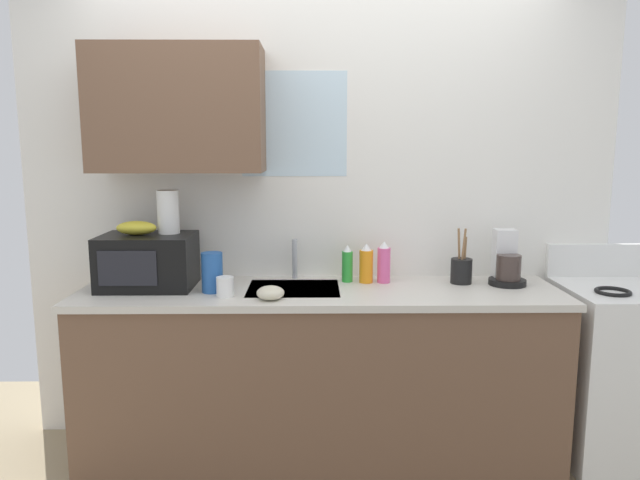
{
  "coord_description": "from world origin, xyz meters",
  "views": [
    {
      "loc": [
        -0.03,
        -2.87,
        1.61
      ],
      "look_at": [
        0.0,
        0.0,
        1.15
      ],
      "focal_mm": 32.97,
      "sensor_mm": 36.0,
      "label": 1
    }
  ],
  "objects_px": {
    "dish_soap_bottle_green": "(347,265)",
    "small_bowl": "(270,293)",
    "stove_range": "(619,371)",
    "paper_towel_roll": "(168,212)",
    "dish_soap_bottle_pink": "(384,263)",
    "mug_white": "(225,287)",
    "cereal_canister": "(212,272)",
    "microwave": "(148,261)",
    "coffee_maker": "(506,264)",
    "banana_bunch": "(136,228)",
    "dish_soap_bottle_orange": "(366,264)",
    "utensil_crock": "(461,270)"
  },
  "relations": [
    {
      "from": "coffee_maker",
      "to": "utensil_crock",
      "type": "xyz_separation_m",
      "value": [
        -0.23,
        0.01,
        -0.03
      ]
    },
    {
      "from": "dish_soap_bottle_green",
      "to": "cereal_canister",
      "type": "xyz_separation_m",
      "value": [
        -0.68,
        -0.22,
        0.01
      ]
    },
    {
      "from": "banana_bunch",
      "to": "microwave",
      "type": "bearing_deg",
      "value": -1.8
    },
    {
      "from": "microwave",
      "to": "utensil_crock",
      "type": "height_order",
      "value": "utensil_crock"
    },
    {
      "from": "paper_towel_roll",
      "to": "dish_soap_bottle_orange",
      "type": "relative_size",
      "value": 1.06
    },
    {
      "from": "paper_towel_roll",
      "to": "small_bowl",
      "type": "relative_size",
      "value": 1.69
    },
    {
      "from": "dish_soap_bottle_pink",
      "to": "cereal_canister",
      "type": "distance_m",
      "value": 0.89
    },
    {
      "from": "dish_soap_bottle_green",
      "to": "small_bowl",
      "type": "height_order",
      "value": "dish_soap_bottle_green"
    },
    {
      "from": "dish_soap_bottle_pink",
      "to": "mug_white",
      "type": "relative_size",
      "value": 2.31
    },
    {
      "from": "stove_range",
      "to": "dish_soap_bottle_green",
      "type": "xyz_separation_m",
      "value": [
        -1.4,
        0.16,
        0.53
      ]
    },
    {
      "from": "paper_towel_roll",
      "to": "small_bowl",
      "type": "xyz_separation_m",
      "value": [
        0.54,
        -0.3,
        -0.35
      ]
    },
    {
      "from": "coffee_maker",
      "to": "cereal_canister",
      "type": "bearing_deg",
      "value": -173.97
    },
    {
      "from": "microwave",
      "to": "cereal_canister",
      "type": "height_order",
      "value": "microwave"
    },
    {
      "from": "banana_bunch",
      "to": "mug_white",
      "type": "xyz_separation_m",
      "value": [
        0.47,
        -0.19,
        -0.26
      ]
    },
    {
      "from": "small_bowl",
      "to": "dish_soap_bottle_green",
      "type": "bearing_deg",
      "value": 43.85
    },
    {
      "from": "dish_soap_bottle_green",
      "to": "banana_bunch",
      "type": "bearing_deg",
      "value": -173.84
    },
    {
      "from": "small_bowl",
      "to": "dish_soap_bottle_pink",
      "type": "bearing_deg",
      "value": 31.0
    },
    {
      "from": "cereal_canister",
      "to": "microwave",
      "type": "bearing_deg",
      "value": 163.87
    },
    {
      "from": "dish_soap_bottle_green",
      "to": "cereal_canister",
      "type": "relative_size",
      "value": 1.0
    },
    {
      "from": "paper_towel_roll",
      "to": "dish_soap_bottle_pink",
      "type": "height_order",
      "value": "paper_towel_roll"
    },
    {
      "from": "dish_soap_bottle_orange",
      "to": "dish_soap_bottle_pink",
      "type": "height_order",
      "value": "dish_soap_bottle_pink"
    },
    {
      "from": "paper_towel_roll",
      "to": "mug_white",
      "type": "relative_size",
      "value": 2.32
    },
    {
      "from": "dish_soap_bottle_orange",
      "to": "cereal_canister",
      "type": "distance_m",
      "value": 0.8
    },
    {
      "from": "paper_towel_roll",
      "to": "dish_soap_bottle_pink",
      "type": "xyz_separation_m",
      "value": [
        1.11,
        0.04,
        -0.28
      ]
    },
    {
      "from": "utensil_crock",
      "to": "coffee_maker",
      "type": "bearing_deg",
      "value": -2.84
    },
    {
      "from": "utensil_crock",
      "to": "dish_soap_bottle_orange",
      "type": "bearing_deg",
      "value": 177.29
    },
    {
      "from": "dish_soap_bottle_pink",
      "to": "cereal_canister",
      "type": "bearing_deg",
      "value": -167.45
    },
    {
      "from": "paper_towel_roll",
      "to": "utensil_crock",
      "type": "xyz_separation_m",
      "value": [
        1.51,
        0.02,
        -0.31
      ]
    },
    {
      "from": "banana_bunch",
      "to": "stove_range",
      "type": "bearing_deg",
      "value": -1.08
    },
    {
      "from": "microwave",
      "to": "small_bowl",
      "type": "bearing_deg",
      "value": -21.32
    },
    {
      "from": "cereal_canister",
      "to": "utensil_crock",
      "type": "xyz_separation_m",
      "value": [
        1.27,
        0.17,
        -0.03
      ]
    },
    {
      "from": "microwave",
      "to": "dish_soap_bottle_green",
      "type": "bearing_deg",
      "value": 6.54
    },
    {
      "from": "dish_soap_bottle_orange",
      "to": "cereal_canister",
      "type": "height_order",
      "value": "dish_soap_bottle_orange"
    },
    {
      "from": "dish_soap_bottle_green",
      "to": "microwave",
      "type": "bearing_deg",
      "value": -173.46
    },
    {
      "from": "dish_soap_bottle_orange",
      "to": "utensil_crock",
      "type": "bearing_deg",
      "value": -2.71
    },
    {
      "from": "banana_bunch",
      "to": "utensil_crock",
      "type": "relative_size",
      "value": 0.68
    },
    {
      "from": "stove_range",
      "to": "cereal_canister",
      "type": "relative_size",
      "value": 5.5
    },
    {
      "from": "small_bowl",
      "to": "dish_soap_bottle_orange",
      "type": "bearing_deg",
      "value": 35.69
    },
    {
      "from": "dish_soap_bottle_orange",
      "to": "small_bowl",
      "type": "xyz_separation_m",
      "value": [
        -0.48,
        -0.34,
        -0.06
      ]
    },
    {
      "from": "cereal_canister",
      "to": "dish_soap_bottle_orange",
      "type": "bearing_deg",
      "value": 14.02
    },
    {
      "from": "dish_soap_bottle_pink",
      "to": "utensil_crock",
      "type": "distance_m",
      "value": 0.41
    },
    {
      "from": "stove_range",
      "to": "coffee_maker",
      "type": "relative_size",
      "value": 3.86
    },
    {
      "from": "dish_soap_bottle_orange",
      "to": "small_bowl",
      "type": "relative_size",
      "value": 1.59
    },
    {
      "from": "stove_range",
      "to": "dish_soap_bottle_orange",
      "type": "distance_m",
      "value": 1.42
    },
    {
      "from": "paper_towel_roll",
      "to": "dish_soap_bottle_orange",
      "type": "xyz_separation_m",
      "value": [
        1.01,
        0.04,
        -0.28
      ]
    },
    {
      "from": "banana_bunch",
      "to": "dish_soap_bottle_green",
      "type": "bearing_deg",
      "value": 6.16
    },
    {
      "from": "dish_soap_bottle_green",
      "to": "dish_soap_bottle_pink",
      "type": "bearing_deg",
      "value": -6.64
    },
    {
      "from": "microwave",
      "to": "dish_soap_bottle_green",
      "type": "xyz_separation_m",
      "value": [
        1.02,
        0.12,
        -0.04
      ]
    },
    {
      "from": "dish_soap_bottle_green",
      "to": "dish_soap_bottle_orange",
      "type": "xyz_separation_m",
      "value": [
        0.1,
        -0.02,
        0.01
      ]
    },
    {
      "from": "microwave",
      "to": "cereal_canister",
      "type": "relative_size",
      "value": 2.34
    }
  ]
}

